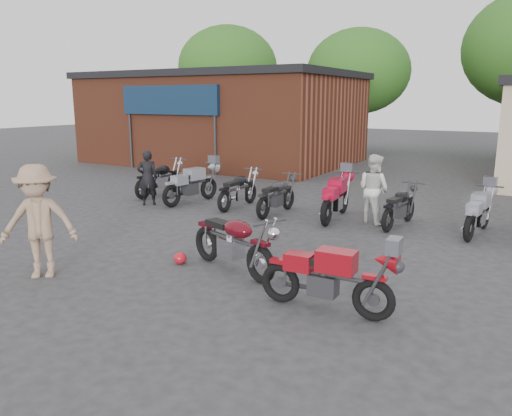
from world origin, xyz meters
The scene contains 17 objects.
ground centered at (0.00, 0.00, 0.00)m, with size 90.00×90.00×0.00m, color #2C2C2E.
brick_building centered at (-9.00, 14.00, 2.00)m, with size 12.00×8.00×4.00m, color brown.
tree_0 centered at (-14.00, 22.00, 4.10)m, with size 6.56×6.56×8.20m, color #285115, non-canonical shape.
tree_1 centered at (-5.00, 22.00, 3.70)m, with size 5.92×5.92×7.40m, color #285115, non-canonical shape.
vintage_motorcycle centered at (0.22, 0.47, 0.62)m, with size 2.15×0.71×1.25m, color #4D0912, non-canonical shape.
sportbike centered at (2.34, -0.29, 0.57)m, with size 1.97×0.65×1.14m, color maroon, non-canonical shape.
helmet centered at (-0.89, 0.34, 0.11)m, with size 0.25×0.25×0.23m, color #AB121D.
person_dark centered at (-5.08, 4.11, 0.81)m, with size 0.59×0.39×1.61m, color black.
person_light centered at (1.26, 5.29, 0.86)m, with size 0.84×0.65×1.73m, color silver.
person_tan centered at (-2.55, -1.40, 0.99)m, with size 1.28×0.74×1.98m, color #9B7B60.
row_bike_0 centered at (-5.77, 5.44, 0.61)m, with size 2.09×0.69×1.21m, color black, non-canonical shape.
row_bike_1 centered at (-4.16, 4.99, 0.62)m, with size 2.13×0.70×1.24m, color #8E919B, non-canonical shape.
row_bike_2 centered at (-2.60, 5.14, 0.57)m, with size 1.95×0.64×1.13m, color black, non-canonical shape.
row_bike_3 centered at (-1.27, 4.96, 0.56)m, with size 1.92×0.63×1.12m, color black, non-canonical shape.
row_bike_4 centered at (0.32, 5.21, 0.62)m, with size 2.15×0.71×1.25m, color #BD0F32, non-canonical shape.
row_bike_5 centered at (1.94, 5.29, 0.54)m, with size 1.88×0.62×1.09m, color black, non-canonical shape.
row_bike_6 centered at (3.69, 5.41, 0.57)m, with size 1.96×0.65×1.14m, color gray, non-canonical shape.
Camera 1 is at (4.86, -6.71, 3.06)m, focal length 35.00 mm.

